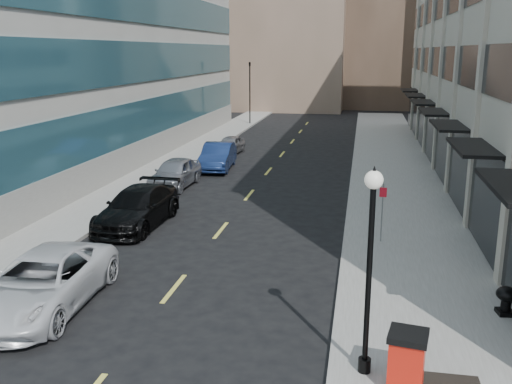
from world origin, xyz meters
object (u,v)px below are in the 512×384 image
(car_grey_sedan, at_px, (230,145))
(urn_planter, at_px, (507,298))
(car_black_pickup, at_px, (138,207))
(car_white_van, at_px, (42,282))
(car_silver_sedan, at_px, (175,173))
(car_blue_sedan, at_px, (218,156))
(traffic_signal, at_px, (250,66))
(trash_bin, at_px, (407,359))
(lamppost, at_px, (370,255))
(sign_post, at_px, (383,204))

(car_grey_sedan, height_order, urn_planter, car_grey_sedan)
(car_black_pickup, bearing_deg, car_white_van, -85.30)
(car_silver_sedan, xyz_separation_m, car_grey_sedan, (0.60, 10.49, -0.14))
(car_black_pickup, relative_size, car_blue_sedan, 1.12)
(traffic_signal, xyz_separation_m, car_black_pickup, (1.92, -34.00, -4.92))
(trash_bin, bearing_deg, urn_planter, 64.59)
(urn_planter, bearing_deg, lamppost, -136.26)
(car_grey_sedan, distance_m, trash_bin, 29.80)
(car_silver_sedan, height_order, lamppost, lamppost)
(sign_post, bearing_deg, lamppost, -89.80)
(trash_bin, distance_m, lamppost, 2.30)
(car_black_pickup, relative_size, trash_bin, 4.18)
(sign_post, bearing_deg, car_grey_sedan, 122.87)
(car_grey_sedan, distance_m, urn_planter, 27.26)
(car_black_pickup, height_order, sign_post, sign_post)
(sign_post, height_order, urn_planter, sign_post)
(car_white_van, bearing_deg, trash_bin, -16.36)
(car_grey_sedan, bearing_deg, traffic_signal, 100.57)
(lamppost, height_order, urn_planter, lamppost)
(traffic_signal, distance_m, car_grey_sedan, 17.37)
(car_blue_sedan, xyz_separation_m, lamppost, (9.01, -22.03, 2.12))
(trash_bin, bearing_deg, lamppost, 158.95)
(sign_post, bearing_deg, car_black_pickup, 179.99)
(car_white_van, bearing_deg, car_silver_sedan, 91.74)
(car_black_pickup, bearing_deg, car_silver_sedan, 97.68)
(car_silver_sedan, height_order, car_grey_sedan, car_silver_sedan)
(lamppost, height_order, sign_post, lamppost)
(traffic_signal, height_order, car_silver_sedan, traffic_signal)
(car_blue_sedan, relative_size, car_grey_sedan, 1.31)
(trash_bin, bearing_deg, traffic_signal, 115.20)
(car_blue_sedan, distance_m, urn_planter, 22.42)
(car_grey_sedan, xyz_separation_m, urn_planter, (13.28, -23.80, -0.00))
(sign_post, bearing_deg, trash_bin, -84.60)
(car_grey_sedan, height_order, lamppost, lamppost)
(trash_bin, bearing_deg, car_silver_sedan, 131.99)
(car_blue_sedan, height_order, urn_planter, car_blue_sedan)
(traffic_signal, bearing_deg, car_grey_sedan, -83.71)
(car_silver_sedan, height_order, sign_post, sign_post)
(traffic_signal, distance_m, car_blue_sedan, 22.58)
(urn_planter, bearing_deg, car_grey_sedan, 119.16)
(car_silver_sedan, bearing_deg, sign_post, -33.14)
(car_white_van, relative_size, urn_planter, 7.10)
(car_silver_sedan, distance_m, lamppost, 19.84)
(car_black_pickup, distance_m, car_grey_sedan, 17.49)
(car_grey_sedan, bearing_deg, car_white_van, -84.64)
(trash_bin, relative_size, sign_post, 0.58)
(traffic_signal, distance_m, car_silver_sedan, 27.47)
(traffic_signal, xyz_separation_m, car_blue_sedan, (2.30, -21.92, -4.91))
(urn_planter, bearing_deg, car_black_pickup, 154.39)
(car_blue_sedan, bearing_deg, car_grey_sedan, 90.42)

